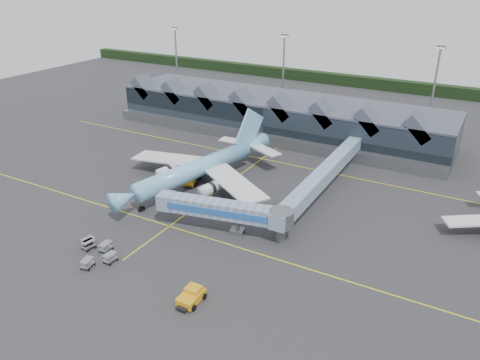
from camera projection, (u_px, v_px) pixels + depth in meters
The scene contains 10 objects.
ground at pixel (195, 207), 88.26m from camera, with size 260.00×260.00×0.00m, color #2B2B2E.
taxi_stripes at pixel (223, 187), 96.18m from camera, with size 120.00×60.00×0.01m.
tree_line_far at pixel (361, 82), 174.58m from camera, with size 260.00×4.00×4.00m, color black.
terminal at pixel (278, 115), 125.99m from camera, with size 90.00×22.25×12.52m.
light_masts at pixel (393, 86), 123.47m from camera, with size 132.40×42.56×22.45m.
main_airliner at pixel (201, 167), 95.80m from camera, with size 35.67×41.65×13.48m.
jet_bridge at pixel (232, 212), 78.32m from camera, with size 23.78×7.94×5.70m.
fuel_truck at pixel (194, 172), 98.75m from camera, with size 4.79×9.57×3.21m.
pushback_tug at pixel (191, 296), 63.20m from camera, with size 3.00×4.63×2.01m.
baggage_carts at pixel (96, 250), 73.50m from camera, with size 7.88×6.98×1.45m.
Camera 1 is at (45.52, -63.90, 41.64)m, focal length 35.00 mm.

